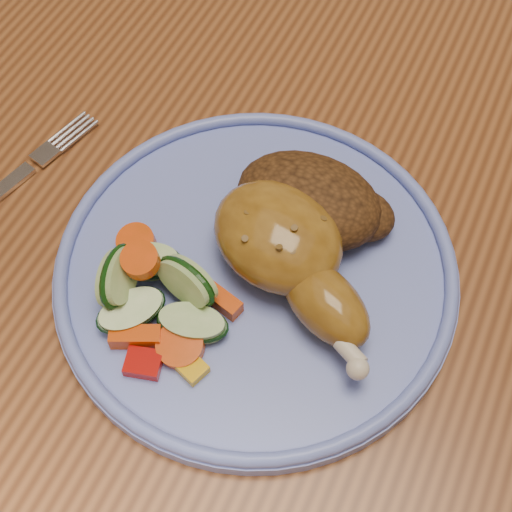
% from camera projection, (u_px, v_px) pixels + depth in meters
% --- Properties ---
extents(ground, '(4.00, 4.00, 0.00)m').
position_uv_depth(ground, '(321.00, 440.00, 1.21)').
color(ground, '#58311E').
rests_on(ground, ground).
extents(dining_table, '(0.90, 1.40, 0.75)m').
position_uv_depth(dining_table, '(379.00, 220.00, 0.64)').
color(dining_table, brown).
rests_on(dining_table, ground).
extents(plate, '(0.29, 0.29, 0.01)m').
position_uv_depth(plate, '(256.00, 271.00, 0.51)').
color(plate, '#687BD6').
rests_on(plate, dining_table).
extents(plate_rim, '(0.29, 0.29, 0.01)m').
position_uv_depth(plate_rim, '(256.00, 263.00, 0.50)').
color(plate_rim, '#687BD6').
rests_on(plate_rim, plate).
extents(chicken_leg, '(0.15, 0.13, 0.05)m').
position_uv_depth(chicken_leg, '(289.00, 252.00, 0.48)').
color(chicken_leg, '#92641E').
rests_on(chicken_leg, plate).
extents(rice_pilaf, '(0.12, 0.08, 0.05)m').
position_uv_depth(rice_pilaf, '(312.00, 202.00, 0.51)').
color(rice_pilaf, '#492B12').
rests_on(rice_pilaf, plate).
extents(vegetable_pile, '(0.11, 0.11, 0.05)m').
position_uv_depth(vegetable_pile, '(156.00, 294.00, 0.48)').
color(vegetable_pile, '#A50A05').
rests_on(vegetable_pile, plate).
extents(fork, '(0.05, 0.15, 0.00)m').
position_uv_depth(fork, '(2.00, 189.00, 0.55)').
color(fork, silver).
rests_on(fork, dining_table).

